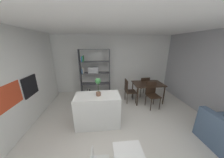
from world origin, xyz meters
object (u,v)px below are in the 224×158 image
dining_table (148,85)px  dining_chair_island_side (128,89)px  potted_plant_on_island (98,85)px  open_bookshelf (93,73)px  built_in_oven (30,86)px  kitchen_island (98,110)px  dining_chair_far (144,85)px  child_table (128,156)px  dining_chair_near (152,93)px

dining_table → dining_chair_island_side: dining_chair_island_side is taller
potted_plant_on_island → open_bookshelf: (-0.27, 2.10, -0.19)m
built_in_oven → kitchen_island: size_ratio=0.49×
dining_table → dining_chair_far: size_ratio=1.28×
built_in_oven → child_table: bearing=-35.8°
child_table → dining_chair_near: bearing=56.6°
built_in_oven → dining_chair_far: size_ratio=0.66×
dining_chair_island_side → built_in_oven: bearing=102.8°
potted_plant_on_island → open_bookshelf: bearing=97.2°
dining_chair_near → kitchen_island: bearing=-164.9°
open_bookshelf → child_table: bearing=-77.2°
child_table → dining_chair_near: (1.42, 2.16, 0.17)m
child_table → dining_chair_island_side: size_ratio=0.53×
kitchen_island → built_in_oven: bearing=168.0°
built_in_oven → open_bookshelf: 2.39m
open_bookshelf → dining_chair_far: open_bookshelf is taller
built_in_oven → potted_plant_on_island: bearing=-12.2°
child_table → dining_chair_island_side: dining_chair_island_side is taller
dining_table → built_in_oven: bearing=-168.6°
built_in_oven → child_table: (2.49, -1.79, -0.73)m
built_in_oven → dining_table: (3.92, 0.79, -0.43)m
child_table → dining_chair_near: 2.59m
built_in_oven → dining_table: 4.02m
dining_table → dining_chair_near: size_ratio=1.23×
dining_table → dining_chair_near: (-0.01, -0.42, -0.13)m
potted_plant_on_island → child_table: potted_plant_on_island is taller
dining_chair_far → built_in_oven: bearing=11.9°
kitchen_island → dining_chair_far: (2.00, 1.62, 0.07)m
built_in_oven → open_bookshelf: (1.70, 1.68, -0.08)m
dining_table → dining_chair_island_side: (-0.81, -0.00, -0.14)m
built_in_oven → dining_table: built_in_oven is taller
dining_chair_far → dining_chair_near: size_ratio=0.96×
dining_chair_far → child_table: bearing=59.0°
potted_plant_on_island → dining_table: bearing=31.8°
built_in_oven → potted_plant_on_island: 2.01m
built_in_oven → open_bookshelf: size_ratio=0.29×
dining_table → kitchen_island: bearing=-149.0°
dining_chair_island_side → open_bookshelf: bearing=56.6°
open_bookshelf → child_table: size_ratio=4.09×
open_bookshelf → dining_table: bearing=-21.7°
open_bookshelf → dining_table: 2.42m
potted_plant_on_island → child_table: bearing=-69.0°
open_bookshelf → dining_chair_island_side: bearing=-32.0°
dining_chair_near → dining_chair_far: bearing=82.3°
dining_chair_far → dining_chair_island_side: size_ratio=0.95×
open_bookshelf → dining_chair_far: size_ratio=2.29×
potted_plant_on_island → dining_chair_near: 2.21m
built_in_oven → kitchen_island: 2.08m
dining_table → dining_chair_far: (0.01, 0.42, -0.16)m
potted_plant_on_island → dining_chair_far: (1.97, 1.64, -0.70)m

